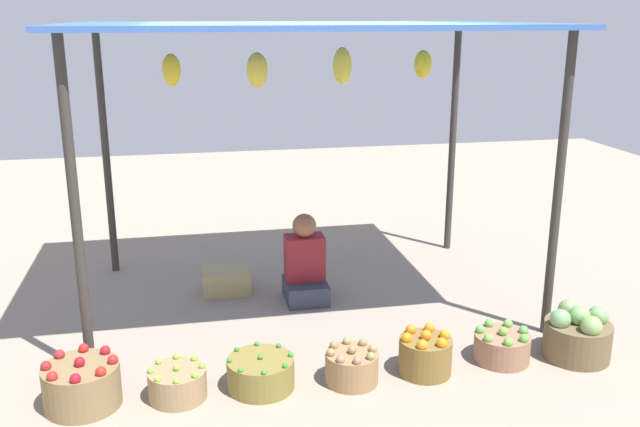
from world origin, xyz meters
TOP-DOWN VIEW (x-y plane):
  - ground_plane at (0.00, 0.00)m, footprint 14.00×14.00m
  - market_stall_structure at (0.00, 0.01)m, footprint 3.78×2.41m
  - vendor_person at (-0.02, -0.02)m, footprint 0.36×0.44m
  - basket_red_apples at (-1.74, -1.46)m, footprint 0.49×0.49m
  - basket_limes at (-1.14, -1.48)m, footprint 0.38×0.38m
  - basket_green_chilies at (-0.59, -1.46)m, footprint 0.46×0.46m
  - basket_potatoes at (0.04, -1.51)m, footprint 0.37×0.37m
  - basket_oranges at (0.57, -1.49)m, footprint 0.37×0.37m
  - basket_green_apples at (1.19, -1.43)m, footprint 0.41×0.41m
  - basket_cabbages at (1.75, -1.49)m, footprint 0.48×0.48m
  - wooden_crate_near_vendor at (-0.70, 0.27)m, footprint 0.43×0.32m

SIDE VIEW (x-z plane):
  - ground_plane at x=0.00m, z-range 0.00..0.00m
  - basket_limes at x=-1.14m, z-range -0.02..0.22m
  - basket_green_chilies at x=-0.59m, z-range -0.02..0.23m
  - wooden_crate_near_vendor at x=-0.70m, z-range 0.00..0.22m
  - basket_green_apples at x=1.19m, z-range -0.02..0.24m
  - basket_potatoes at x=0.04m, z-range -0.02..0.25m
  - basket_oranges at x=0.57m, z-range -0.02..0.31m
  - basket_red_apples at x=-1.74m, z-range -0.02..0.32m
  - basket_cabbages at x=1.75m, z-range -0.03..0.38m
  - vendor_person at x=-0.02m, z-range -0.09..0.69m
  - market_stall_structure at x=0.00m, z-range 1.02..3.40m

